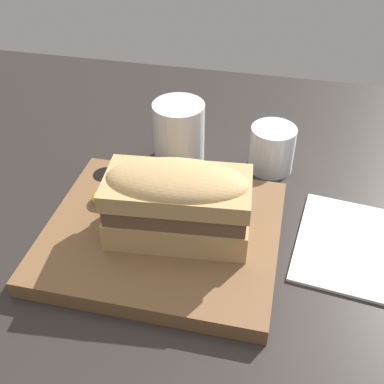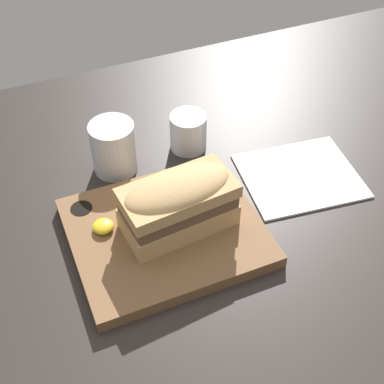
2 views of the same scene
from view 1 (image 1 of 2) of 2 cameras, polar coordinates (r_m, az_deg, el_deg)
The scene contains 7 objects.
dining_table at distance 58.84cm, azimuth 3.57°, elevation -11.20°, with size 149.97×115.23×2.00cm.
serving_board at distance 62.12cm, azimuth -3.54°, elevation -4.96°, with size 29.36×25.42×2.31cm.
sandwich at distance 57.17cm, azimuth -1.71°, elevation -0.98°, with size 17.98×10.27×9.69cm.
mustard_dollop at distance 65.78cm, azimuth -10.35°, elevation -0.63°, with size 3.33×3.33×1.33cm.
water_glass at distance 75.14cm, azimuth -1.55°, elevation 6.70°, with size 7.95×7.95×9.55cm.
wine_glass at distance 74.40cm, azimuth 9.43°, elevation 4.87°, with size 6.84×6.84×7.06cm.
napkin at distance 65.44cm, azimuth 21.19°, elevation -6.57°, with size 21.97×19.27×0.40cm.
Camera 1 is at (4.76, -37.69, 45.93)cm, focal length 45.00 mm.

